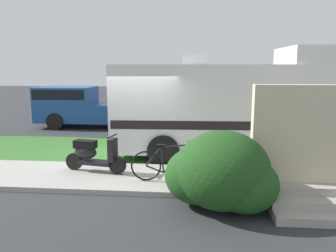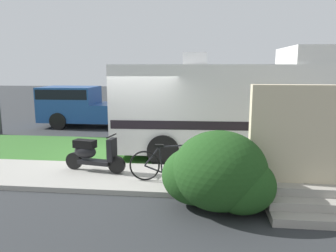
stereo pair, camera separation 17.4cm
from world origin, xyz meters
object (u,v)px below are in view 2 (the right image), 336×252
(bottle_green, at_px, (297,176))
(motorhome_rv, at_px, (232,106))
(bottle_spare, at_px, (292,177))
(scooter, at_px, (92,154))
(bicycle, at_px, (168,164))
(pickup_truck_near, at_px, (89,106))

(bottle_green, bearing_deg, motorhome_rv, 119.49)
(bottle_spare, bearing_deg, scooter, 177.27)
(bicycle, relative_size, pickup_truck_near, 0.32)
(bottle_green, distance_m, bottle_spare, 0.14)
(bottle_green, bearing_deg, scooter, 177.88)
(pickup_truck_near, height_order, bottle_green, pickup_truck_near)
(scooter, relative_size, pickup_truck_near, 0.30)
(motorhome_rv, relative_size, bottle_spare, 29.35)
(motorhome_rv, xyz_separation_m, bottle_green, (1.35, -2.39, -1.34))
(motorhome_rv, distance_m, bottle_spare, 3.05)
(scooter, bearing_deg, bottle_spare, -2.73)
(scooter, relative_size, bicycle, 0.92)
(motorhome_rv, relative_size, scooter, 4.19)
(bottle_green, bearing_deg, bottle_spare, -159.62)
(pickup_truck_near, distance_m, bottle_spare, 10.30)
(motorhome_rv, relative_size, pickup_truck_near, 1.24)
(scooter, distance_m, bottle_spare, 4.88)
(bottle_green, bearing_deg, bicycle, -174.00)
(motorhome_rv, height_order, scooter, motorhome_rv)
(scooter, relative_size, bottle_spare, 7.00)
(bottle_spare, bearing_deg, bottle_green, 20.38)
(bicycle, relative_size, bottle_green, 6.67)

